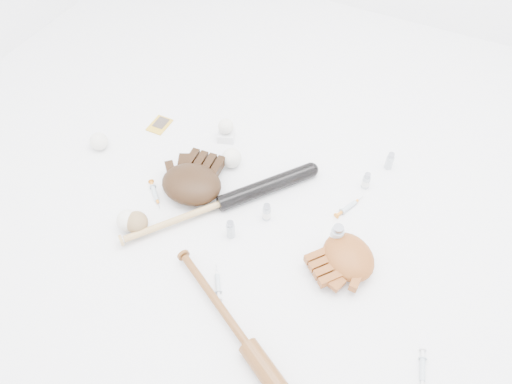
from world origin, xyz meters
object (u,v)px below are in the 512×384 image
at_px(bat_wood, 249,347).
at_px(glove_dark, 192,184).
at_px(pedestal, 226,135).
at_px(bat_dark, 221,203).

xyz_separation_m(bat_wood, glove_dark, (-0.47, 0.45, 0.02)).
bearing_deg(pedestal, bat_wood, -57.26).
height_order(bat_dark, bat_wood, bat_wood).
bearing_deg(bat_dark, bat_wood, -104.55).
bearing_deg(bat_wood, pedestal, 151.40).
xyz_separation_m(bat_dark, glove_dark, (-0.13, 0.02, 0.02)).
height_order(glove_dark, pedestal, glove_dark).
relative_size(bat_dark, bat_wood, 0.96).
bearing_deg(glove_dark, bat_wood, -49.13).
distance_m(bat_wood, pedestal, 0.90).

